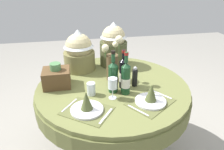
{
  "coord_description": "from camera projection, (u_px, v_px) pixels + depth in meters",
  "views": [
    {
      "loc": [
        -0.31,
        -1.65,
        1.7
      ],
      "look_at": [
        0.0,
        0.03,
        0.85
      ],
      "focal_mm": 34.2,
      "sensor_mm": 36.0,
      "label": 1
    }
  ],
  "objects": [
    {
      "name": "pepper_mill",
      "position": [
        135.0,
        77.0,
        1.86
      ],
      "size": [
        0.05,
        0.05,
        0.18
      ],
      "color": "black",
      "rests_on": "dining_table"
    },
    {
      "name": "tumbler_near_right",
      "position": [
        91.0,
        89.0,
        1.74
      ],
      "size": [
        0.07,
        0.07,
        0.11
      ],
      "primitive_type": "cylinder",
      "color": "silver",
      "rests_on": "dining_table"
    },
    {
      "name": "place_setting_left",
      "position": [
        87.0,
        106.0,
        1.54
      ],
      "size": [
        0.43,
        0.41,
        0.16
      ],
      "color": "brown",
      "rests_on": "dining_table"
    },
    {
      "name": "woven_basket_side_left",
      "position": [
        57.0,
        77.0,
        1.86
      ],
      "size": [
        0.23,
        0.2,
        0.21
      ],
      "color": "brown",
      "rests_on": "dining_table"
    },
    {
      "name": "place_setting_right",
      "position": [
        151.0,
        97.0,
        1.64
      ],
      "size": [
        0.43,
        0.41,
        0.16
      ],
      "color": "brown",
      "rests_on": "dining_table"
    },
    {
      "name": "wine_glass_left",
      "position": [
        113.0,
        84.0,
        1.66
      ],
      "size": [
        0.07,
        0.07,
        0.18
      ],
      "color": "silver",
      "rests_on": "dining_table"
    },
    {
      "name": "ground",
      "position": [
        113.0,
        148.0,
        2.25
      ],
      "size": [
        8.0,
        8.0,
        0.0
      ],
      "primitive_type": "plane",
      "color": "#9E998E"
    },
    {
      "name": "wine_bottle_centre",
      "position": [
        123.0,
        73.0,
        1.81
      ],
      "size": [
        0.07,
        0.07,
        0.34
      ],
      "color": "black",
      "rests_on": "dining_table"
    },
    {
      "name": "gift_tub_back_centre",
      "position": [
        113.0,
        43.0,
        2.22
      ],
      "size": [
        0.29,
        0.29,
        0.46
      ],
      "color": "#474C2D",
      "rests_on": "dining_table"
    },
    {
      "name": "wine_bottle_rear",
      "position": [
        126.0,
        78.0,
        1.72
      ],
      "size": [
        0.08,
        0.08,
        0.36
      ],
      "color": "#194223",
      "rests_on": "dining_table"
    },
    {
      "name": "dining_table",
      "position": [
        113.0,
        96.0,
        1.97
      ],
      "size": [
        1.37,
        1.37,
        0.77
      ],
      "color": "olive",
      "rests_on": "ground"
    },
    {
      "name": "flower_vase",
      "position": [
        112.0,
        63.0,
        1.92
      ],
      "size": [
        0.18,
        0.15,
        0.44
      ],
      "color": "brown",
      "rests_on": "dining_table"
    },
    {
      "name": "wine_bottle_left",
      "position": [
        113.0,
        77.0,
        1.75
      ],
      "size": [
        0.08,
        0.08,
        0.36
      ],
      "color": "#194223",
      "rests_on": "dining_table"
    },
    {
      "name": "gift_tub_back_left",
      "position": [
        79.0,
        49.0,
        2.12
      ],
      "size": [
        0.31,
        0.31,
        0.41
      ],
      "color": "olive",
      "rests_on": "dining_table"
    }
  ]
}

